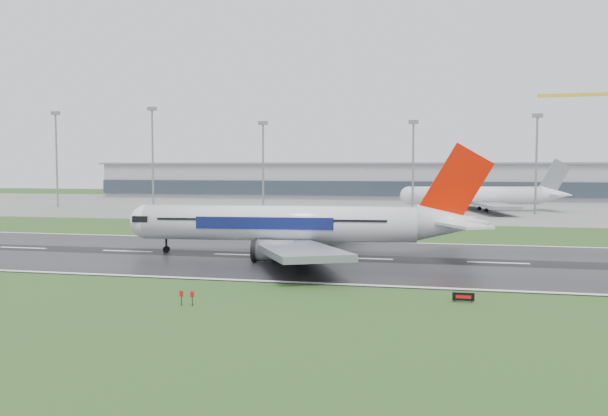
# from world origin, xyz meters

# --- Properties ---
(ground) EXTENTS (520.00, 520.00, 0.00)m
(ground) POSITION_xyz_m (0.00, 0.00, 0.00)
(ground) COLOR #24471A
(ground) RESTS_ON ground
(runway) EXTENTS (400.00, 45.00, 0.10)m
(runway) POSITION_xyz_m (0.00, 0.00, 0.05)
(runway) COLOR black
(runway) RESTS_ON ground
(apron) EXTENTS (400.00, 130.00, 0.08)m
(apron) POSITION_xyz_m (0.00, 125.00, 0.04)
(apron) COLOR slate
(apron) RESTS_ON ground
(terminal) EXTENTS (240.00, 36.00, 15.00)m
(terminal) POSITION_xyz_m (0.00, 185.00, 7.50)
(terminal) COLOR gray
(terminal) RESTS_ON ground
(main_airliner) EXTENTS (62.79, 60.28, 17.14)m
(main_airliner) POSITION_xyz_m (9.97, 2.11, 8.67)
(main_airliner) COLOR silver
(main_airliner) RESTS_ON runway
(parked_airliner) EXTENTS (63.81, 60.93, 15.94)m
(parked_airliner) POSITION_xyz_m (43.66, 110.70, 8.05)
(parked_airliner) COLOR silver
(parked_airliner) RESTS_ON apron
(runway_sign) EXTENTS (2.29, 0.82, 1.04)m
(runway_sign) POSITION_xyz_m (34.16, -28.72, 0.52)
(runway_sign) COLOR black
(runway_sign) RESTS_ON ground
(floodmast_0) EXTENTS (0.64, 0.64, 31.98)m
(floodmast_0) POSITION_xyz_m (-99.53, 100.00, 15.99)
(floodmast_0) COLOR gray
(floodmast_0) RESTS_ON ground
(floodmast_1) EXTENTS (0.64, 0.64, 32.78)m
(floodmast_1) POSITION_xyz_m (-63.46, 100.00, 16.39)
(floodmast_1) COLOR gray
(floodmast_1) RESTS_ON ground
(floodmast_2) EXTENTS (0.64, 0.64, 27.51)m
(floodmast_2) POSITION_xyz_m (-25.04, 100.00, 13.76)
(floodmast_2) COLOR gray
(floodmast_2) RESTS_ON ground
(floodmast_3) EXTENTS (0.64, 0.64, 27.15)m
(floodmast_3) POSITION_xyz_m (22.65, 100.00, 13.58)
(floodmast_3) COLOR gray
(floodmast_3) RESTS_ON ground
(floodmast_4) EXTENTS (0.64, 0.64, 28.48)m
(floodmast_4) POSITION_xyz_m (58.41, 100.00, 14.24)
(floodmast_4) COLOR gray
(floodmast_4) RESTS_ON ground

